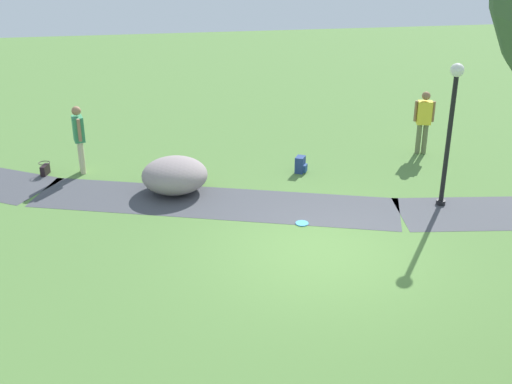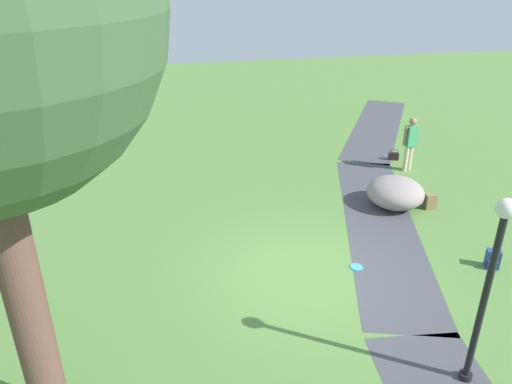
# 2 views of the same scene
# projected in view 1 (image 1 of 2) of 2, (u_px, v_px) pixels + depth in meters

# --- Properties ---
(ground_plane) EXTENTS (48.00, 48.00, 0.00)m
(ground_plane) POSITION_uv_depth(u_px,v_px,m) (320.00, 251.00, 12.16)
(ground_plane) COLOR #547D3B
(footpath_segment_mid) EXTENTS (8.12, 4.01, 0.01)m
(footpath_segment_mid) POSITION_uv_depth(u_px,v_px,m) (214.00, 202.00, 14.17)
(footpath_segment_mid) COLOR #43454B
(footpath_segment_mid) RESTS_ON ground
(lamp_post) EXTENTS (0.28, 0.28, 3.09)m
(lamp_post) POSITION_uv_depth(u_px,v_px,m) (451.00, 119.00, 13.31)
(lamp_post) COLOR black
(lamp_post) RESTS_ON ground
(lawn_boulder) EXTENTS (1.67, 1.65, 0.79)m
(lawn_boulder) POSITION_uv_depth(u_px,v_px,m) (175.00, 175.00, 14.59)
(lawn_boulder) COLOR gray
(lawn_boulder) RESTS_ON ground
(woman_with_handbag) EXTENTS (0.31, 0.51, 1.66)m
(woman_with_handbag) POSITION_uv_depth(u_px,v_px,m) (79.00, 135.00, 15.41)
(woman_with_handbag) COLOR beige
(woman_with_handbag) RESTS_ON ground
(man_near_boulder) EXTENTS (0.50, 0.33, 1.66)m
(man_near_boulder) POSITION_uv_depth(u_px,v_px,m) (424.00, 118.00, 16.66)
(man_near_boulder) COLOR #646D47
(man_near_boulder) RESTS_ON ground
(handbag_on_grass) EXTENTS (0.34, 0.34, 0.31)m
(handbag_on_grass) POSITION_uv_depth(u_px,v_px,m) (45.00, 169.00, 15.61)
(handbag_on_grass) COLOR black
(handbag_on_grass) RESTS_ON ground
(backpack_by_boulder) EXTENTS (0.27, 0.29, 0.40)m
(backpack_by_boulder) POSITION_uv_depth(u_px,v_px,m) (186.00, 169.00, 15.48)
(backpack_by_boulder) COLOR olive
(backpack_by_boulder) RESTS_ON ground
(spare_backpack_on_lawn) EXTENTS (0.34, 0.34, 0.40)m
(spare_backpack_on_lawn) POSITION_uv_depth(u_px,v_px,m) (301.00, 165.00, 15.73)
(spare_backpack_on_lawn) COLOR navy
(spare_backpack_on_lawn) RESTS_ON ground
(frisbee_on_grass) EXTENTS (0.27, 0.27, 0.02)m
(frisbee_on_grass) POSITION_uv_depth(u_px,v_px,m) (302.00, 223.00, 13.21)
(frisbee_on_grass) COLOR #409ECF
(frisbee_on_grass) RESTS_ON ground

